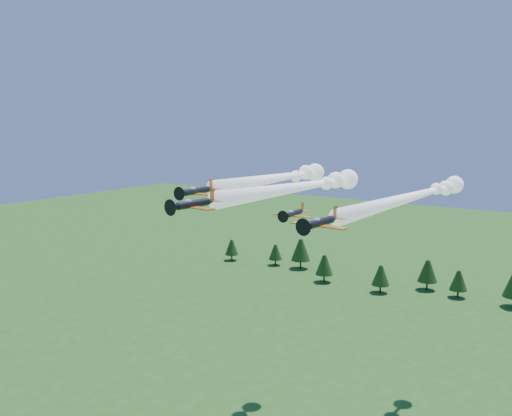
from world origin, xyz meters
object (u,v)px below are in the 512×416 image
Objects in this scene: plane_left at (280,177)px; plane_right at (415,196)px; plane_lead at (303,186)px; plane_slot at (293,213)px.

plane_right is at bearing 20.69° from plane_left.
plane_right is (13.21, 17.59, -2.58)m from plane_lead.
plane_right is (23.11, 8.73, -2.73)m from plane_left.
plane_left is at bearing 124.54° from plane_slot.
plane_lead is 22.15m from plane_right.
plane_right is 8.35× the size of plane_slot.
plane_lead is 6.77m from plane_slot.
plane_left is at bearing -156.25° from plane_right.
plane_left is 18.66m from plane_slot.
plane_left is 6.05× the size of plane_slot.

